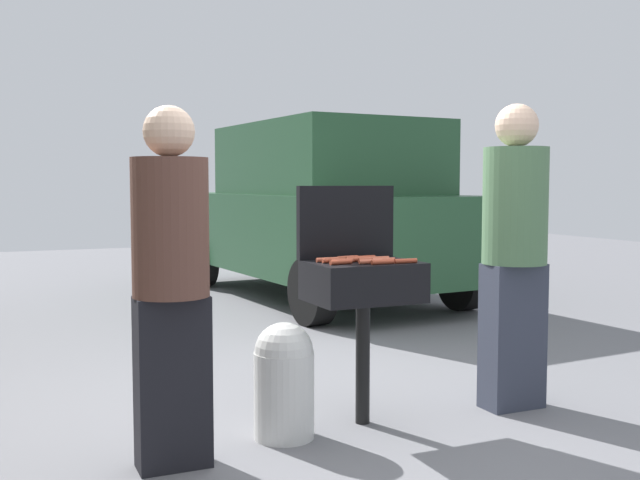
{
  "coord_description": "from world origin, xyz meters",
  "views": [
    {
      "loc": [
        -1.67,
        -3.84,
        1.35
      ],
      "look_at": [
        0.18,
        0.32,
        1.0
      ],
      "focal_mm": 41.92,
      "sensor_mm": 36.0,
      "label": 1
    }
  ],
  "objects_px": {
    "hot_dog_6": "(378,259)",
    "person_left": "(171,274)",
    "hot_dog_7": "(365,258)",
    "hot_dog_12": "(341,262)",
    "hot_dog_3": "(327,260)",
    "hot_dog_4": "(383,262)",
    "hot_dog_2": "(342,261)",
    "hot_dog_11": "(406,261)",
    "propane_tank": "(284,378)",
    "hot_dog_10": "(357,259)",
    "person_right": "(514,245)",
    "hot_dog_13": "(369,260)",
    "bbq_grill": "(363,287)",
    "hot_dog_5": "(384,260)",
    "hot_dog_9": "(356,260)",
    "hot_dog_0": "(371,262)",
    "hot_dog_1": "(348,258)",
    "hot_dog_8": "(334,261)",
    "parked_minivan": "(322,211)"
  },
  "relations": [
    {
      "from": "hot_dog_7",
      "to": "hot_dog_12",
      "type": "relative_size",
      "value": 1.0
    },
    {
      "from": "hot_dog_7",
      "to": "hot_dog_10",
      "type": "bearing_deg",
      "value": -155.29
    },
    {
      "from": "hot_dog_6",
      "to": "person_left",
      "type": "relative_size",
      "value": 0.08
    },
    {
      "from": "hot_dog_6",
      "to": "hot_dog_7",
      "type": "xyz_separation_m",
      "value": [
        -0.04,
        0.07,
        0.0
      ]
    },
    {
      "from": "hot_dog_3",
      "to": "hot_dog_7",
      "type": "distance_m",
      "value": 0.24
    },
    {
      "from": "hot_dog_0",
      "to": "hot_dog_3",
      "type": "relative_size",
      "value": 1.0
    },
    {
      "from": "hot_dog_10",
      "to": "person_left",
      "type": "distance_m",
      "value": 1.14
    },
    {
      "from": "hot_dog_8",
      "to": "person_right",
      "type": "relative_size",
      "value": 0.07
    },
    {
      "from": "bbq_grill",
      "to": "person_left",
      "type": "bearing_deg",
      "value": -169.04
    },
    {
      "from": "hot_dog_1",
      "to": "hot_dog_11",
      "type": "distance_m",
      "value": 0.35
    },
    {
      "from": "hot_dog_4",
      "to": "hot_dog_5",
      "type": "xyz_separation_m",
      "value": [
        0.05,
        0.08,
        0.0
      ]
    },
    {
      "from": "person_right",
      "to": "hot_dog_6",
      "type": "bearing_deg",
      "value": -0.6
    },
    {
      "from": "hot_dog_7",
      "to": "hot_dog_4",
      "type": "bearing_deg",
      "value": -93.87
    },
    {
      "from": "hot_dog_11",
      "to": "person_right",
      "type": "xyz_separation_m",
      "value": [
        0.78,
        0.07,
        0.06
      ]
    },
    {
      "from": "hot_dog_1",
      "to": "hot_dog_6",
      "type": "distance_m",
      "value": 0.17
    },
    {
      "from": "hot_dog_1",
      "to": "hot_dog_12",
      "type": "xyz_separation_m",
      "value": [
        -0.13,
        -0.19,
        0.0
      ]
    },
    {
      "from": "hot_dog_3",
      "to": "hot_dog_4",
      "type": "height_order",
      "value": "same"
    },
    {
      "from": "hot_dog_6",
      "to": "propane_tank",
      "type": "bearing_deg",
      "value": -174.86
    },
    {
      "from": "hot_dog_11",
      "to": "person_right",
      "type": "relative_size",
      "value": 0.07
    },
    {
      "from": "hot_dog_11",
      "to": "hot_dog_13",
      "type": "relative_size",
      "value": 1.0
    },
    {
      "from": "hot_dog_5",
      "to": "parked_minivan",
      "type": "xyz_separation_m",
      "value": [
        1.58,
        4.4,
        0.1
      ]
    },
    {
      "from": "hot_dog_8",
      "to": "hot_dog_9",
      "type": "distance_m",
      "value": 0.14
    },
    {
      "from": "hot_dog_2",
      "to": "propane_tank",
      "type": "height_order",
      "value": "hot_dog_2"
    },
    {
      "from": "hot_dog_2",
      "to": "hot_dog_6",
      "type": "distance_m",
      "value": 0.24
    },
    {
      "from": "hot_dog_3",
      "to": "hot_dog_9",
      "type": "distance_m",
      "value": 0.16
    },
    {
      "from": "hot_dog_7",
      "to": "person_right",
      "type": "xyz_separation_m",
      "value": [
        0.91,
        -0.18,
        0.06
      ]
    },
    {
      "from": "hot_dog_0",
      "to": "hot_dog_10",
      "type": "xyz_separation_m",
      "value": [
        0.0,
        0.17,
        0.0
      ]
    },
    {
      "from": "hot_dog_5",
      "to": "hot_dog_11",
      "type": "height_order",
      "value": "same"
    },
    {
      "from": "hot_dog_7",
      "to": "hot_dog_12",
      "type": "bearing_deg",
      "value": -145.09
    },
    {
      "from": "hot_dog_2",
      "to": "hot_dog_9",
      "type": "bearing_deg",
      "value": 17.52
    },
    {
      "from": "hot_dog_1",
      "to": "hot_dog_2",
      "type": "relative_size",
      "value": 1.0
    },
    {
      "from": "hot_dog_4",
      "to": "hot_dog_7",
      "type": "xyz_separation_m",
      "value": [
        0.02,
        0.24,
        0.0
      ]
    },
    {
      "from": "hot_dog_3",
      "to": "hot_dog_4",
      "type": "relative_size",
      "value": 1.0
    },
    {
      "from": "hot_dog_5",
      "to": "propane_tank",
      "type": "xyz_separation_m",
      "value": [
        -0.58,
        0.03,
        -0.6
      ]
    },
    {
      "from": "hot_dog_5",
      "to": "hot_dog_8",
      "type": "distance_m",
      "value": 0.28
    },
    {
      "from": "hot_dog_6",
      "to": "hot_dog_8",
      "type": "bearing_deg",
      "value": 178.21
    },
    {
      "from": "hot_dog_0",
      "to": "hot_dog_4",
      "type": "height_order",
      "value": "same"
    },
    {
      "from": "bbq_grill",
      "to": "hot_dog_9",
      "type": "height_order",
      "value": "hot_dog_9"
    },
    {
      "from": "hot_dog_8",
      "to": "hot_dog_12",
      "type": "relative_size",
      "value": 1.0
    },
    {
      "from": "hot_dog_11",
      "to": "propane_tank",
      "type": "bearing_deg",
      "value": 170.01
    },
    {
      "from": "hot_dog_12",
      "to": "hot_dog_6",
      "type": "bearing_deg",
      "value": 16.95
    },
    {
      "from": "hot_dog_13",
      "to": "person_left",
      "type": "distance_m",
      "value": 1.15
    },
    {
      "from": "person_right",
      "to": "hot_dog_4",
      "type": "bearing_deg",
      "value": 10.15
    },
    {
      "from": "hot_dog_4",
      "to": "hot_dog_3",
      "type": "bearing_deg",
      "value": 133.6
    },
    {
      "from": "bbq_grill",
      "to": "hot_dog_7",
      "type": "height_order",
      "value": "hot_dog_7"
    },
    {
      "from": "bbq_grill",
      "to": "hot_dog_6",
      "type": "relative_size",
      "value": 7.02
    },
    {
      "from": "hot_dog_2",
      "to": "hot_dog_11",
      "type": "relative_size",
      "value": 1.0
    },
    {
      "from": "propane_tank",
      "to": "parked_minivan",
      "type": "height_order",
      "value": "parked_minivan"
    },
    {
      "from": "hot_dog_5",
      "to": "hot_dog_9",
      "type": "relative_size",
      "value": 1.0
    },
    {
      "from": "hot_dog_13",
      "to": "propane_tank",
      "type": "bearing_deg",
      "value": -177.81
    }
  ]
}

